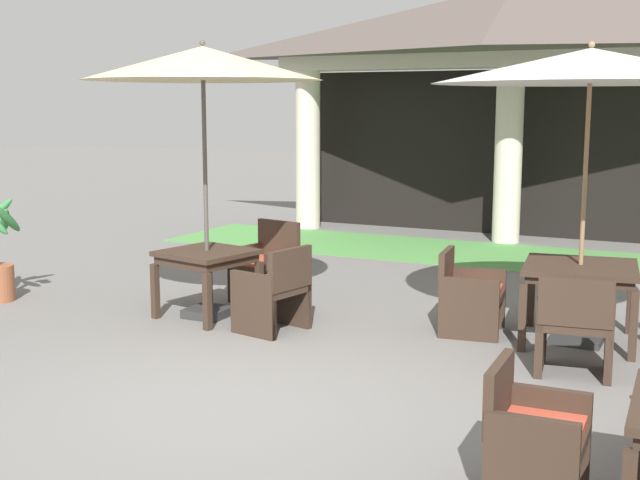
{
  "coord_description": "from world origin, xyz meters",
  "views": [
    {
      "loc": [
        3.36,
        -5.3,
        2.24
      ],
      "look_at": [
        -0.25,
        1.96,
        0.94
      ],
      "focal_mm": 47.42,
      "sensor_mm": 36.0,
      "label": 1
    }
  ],
  "objects_px": {
    "patio_chair_near_foreground_north": "(267,266)",
    "patio_chair_near_foreground_east": "(274,291)",
    "patio_chair_mid_right_west": "(533,438)",
    "patio_chair_mid_left_west": "(469,295)",
    "patio_umbrella_mid_left": "(591,68)",
    "patio_table_mid_left": "(580,274)",
    "patio_chair_mid_left_south": "(575,326)",
    "patio_umbrella_near_foreground": "(203,66)",
    "patio_table_near_foreground": "(207,260)"
  },
  "relations": [
    {
      "from": "patio_umbrella_mid_left",
      "to": "patio_chair_mid_left_south",
      "type": "relative_size",
      "value": 3.36
    },
    {
      "from": "patio_chair_near_foreground_north",
      "to": "patio_umbrella_mid_left",
      "type": "relative_size",
      "value": 0.32
    },
    {
      "from": "patio_umbrella_near_foreground",
      "to": "patio_chair_mid_right_west",
      "type": "relative_size",
      "value": 3.57
    },
    {
      "from": "patio_umbrella_near_foreground",
      "to": "patio_chair_mid_left_south",
      "type": "xyz_separation_m",
      "value": [
        3.84,
        -0.28,
        -2.21
      ]
    },
    {
      "from": "patio_table_mid_left",
      "to": "patio_chair_mid_left_south",
      "type": "distance_m",
      "value": 1.06
    },
    {
      "from": "patio_chair_near_foreground_north",
      "to": "patio_table_mid_left",
      "type": "relative_size",
      "value": 0.79
    },
    {
      "from": "patio_umbrella_near_foreground",
      "to": "patio_chair_near_foreground_north",
      "type": "relative_size",
      "value": 3.17
    },
    {
      "from": "patio_chair_near_foreground_east",
      "to": "patio_umbrella_mid_left",
      "type": "bearing_deg",
      "value": -59.84
    },
    {
      "from": "patio_chair_near_foreground_north",
      "to": "patio_chair_near_foreground_east",
      "type": "bearing_deg",
      "value": 134.8
    },
    {
      "from": "patio_umbrella_near_foreground",
      "to": "patio_table_mid_left",
      "type": "relative_size",
      "value": 2.5
    },
    {
      "from": "patio_chair_near_foreground_east",
      "to": "patio_chair_mid_left_west",
      "type": "bearing_deg",
      "value": -54.08
    },
    {
      "from": "patio_table_mid_left",
      "to": "patio_chair_mid_right_west",
      "type": "relative_size",
      "value": 1.43
    },
    {
      "from": "patio_table_mid_left",
      "to": "patio_umbrella_near_foreground",
      "type": "bearing_deg",
      "value": -168.58
    },
    {
      "from": "patio_chair_near_foreground_east",
      "to": "patio_chair_mid_right_west",
      "type": "xyz_separation_m",
      "value": [
        3.12,
        -2.55,
        -0.03
      ]
    },
    {
      "from": "patio_table_mid_left",
      "to": "patio_umbrella_mid_left",
      "type": "xyz_separation_m",
      "value": [
        0.0,
        0.0,
        1.91
      ]
    },
    {
      "from": "patio_chair_mid_left_west",
      "to": "patio_chair_mid_right_west",
      "type": "relative_size",
      "value": 1.02
    },
    {
      "from": "patio_umbrella_near_foreground",
      "to": "patio_chair_near_foreground_north",
      "type": "height_order",
      "value": "patio_umbrella_near_foreground"
    },
    {
      "from": "patio_chair_mid_left_west",
      "to": "patio_umbrella_mid_left",
      "type": "bearing_deg",
      "value": 90.0
    },
    {
      "from": "patio_umbrella_near_foreground",
      "to": "patio_chair_mid_left_south",
      "type": "relative_size",
      "value": 3.37
    },
    {
      "from": "patio_table_near_foreground",
      "to": "patio_umbrella_near_foreground",
      "type": "bearing_deg",
      "value": 180.0
    },
    {
      "from": "patio_chair_near_foreground_east",
      "to": "patio_chair_mid_right_west",
      "type": "relative_size",
      "value": 1.06
    },
    {
      "from": "patio_table_mid_left",
      "to": "patio_chair_mid_left_west",
      "type": "distance_m",
      "value": 1.07
    },
    {
      "from": "patio_umbrella_near_foreground",
      "to": "patio_chair_near_foreground_east",
      "type": "distance_m",
      "value": 2.41
    },
    {
      "from": "patio_chair_near_foreground_east",
      "to": "patio_table_near_foreground",
      "type": "bearing_deg",
      "value": 90.0
    },
    {
      "from": "patio_chair_near_foreground_north",
      "to": "patio_table_mid_left",
      "type": "xyz_separation_m",
      "value": [
        3.51,
        -0.18,
        0.25
      ]
    },
    {
      "from": "patio_table_near_foreground",
      "to": "patio_table_mid_left",
      "type": "height_order",
      "value": "patio_table_mid_left"
    },
    {
      "from": "patio_umbrella_mid_left",
      "to": "patio_chair_mid_left_west",
      "type": "xyz_separation_m",
      "value": [
        -1.03,
        -0.14,
        -2.19
      ]
    },
    {
      "from": "patio_umbrella_near_foreground",
      "to": "patio_chair_mid_left_west",
      "type": "distance_m",
      "value": 3.54
    },
    {
      "from": "patio_umbrella_near_foreground",
      "to": "patio_table_mid_left",
      "type": "bearing_deg",
      "value": 11.42
    },
    {
      "from": "patio_table_mid_left",
      "to": "patio_chair_mid_left_west",
      "type": "relative_size",
      "value": 1.4
    },
    {
      "from": "patio_chair_near_foreground_east",
      "to": "patio_table_mid_left",
      "type": "height_order",
      "value": "patio_chair_near_foreground_east"
    },
    {
      "from": "patio_chair_near_foreground_north",
      "to": "patio_chair_near_foreground_east",
      "type": "relative_size",
      "value": 1.06
    },
    {
      "from": "patio_umbrella_near_foreground",
      "to": "patio_chair_near_foreground_east",
      "type": "relative_size",
      "value": 3.35
    },
    {
      "from": "patio_chair_mid_left_south",
      "to": "patio_table_near_foreground",
      "type": "bearing_deg",
      "value": 168.02
    },
    {
      "from": "patio_chair_mid_left_south",
      "to": "patio_chair_mid_left_west",
      "type": "relative_size",
      "value": 1.04
    },
    {
      "from": "patio_table_mid_left",
      "to": "patio_chair_mid_right_west",
      "type": "xyz_separation_m",
      "value": [
        0.33,
        -3.49,
        -0.27
      ]
    },
    {
      "from": "patio_chair_near_foreground_east",
      "to": "patio_chair_mid_right_west",
      "type": "bearing_deg",
      "value": -117.76
    },
    {
      "from": "patio_chair_near_foreground_north",
      "to": "patio_chair_mid_left_west",
      "type": "height_order",
      "value": "patio_chair_near_foreground_north"
    },
    {
      "from": "patio_chair_near_foreground_north",
      "to": "patio_chair_near_foreground_east",
      "type": "height_order",
      "value": "patio_chair_near_foreground_north"
    },
    {
      "from": "patio_table_near_foreground",
      "to": "patio_umbrella_mid_left",
      "type": "height_order",
      "value": "patio_umbrella_mid_left"
    },
    {
      "from": "patio_chair_mid_right_west",
      "to": "patio_chair_mid_left_south",
      "type": "bearing_deg",
      "value": -177.92
    },
    {
      "from": "patio_table_near_foreground",
      "to": "patio_chair_mid_right_west",
      "type": "bearing_deg",
      "value": -34.2
    },
    {
      "from": "patio_chair_near_foreground_east",
      "to": "patio_chair_mid_right_west",
      "type": "distance_m",
      "value": 4.03
    },
    {
      "from": "patio_chair_mid_left_south",
      "to": "patio_chair_mid_left_west",
      "type": "distance_m",
      "value": 1.46
    },
    {
      "from": "patio_umbrella_near_foreground",
      "to": "patio_chair_near_foreground_north",
      "type": "distance_m",
      "value": 2.41
    },
    {
      "from": "patio_chair_near_foreground_north",
      "to": "patio_chair_mid_right_west",
      "type": "height_order",
      "value": "patio_chair_near_foreground_north"
    },
    {
      "from": "patio_table_near_foreground",
      "to": "patio_chair_mid_left_south",
      "type": "relative_size",
      "value": 1.17
    },
    {
      "from": "patio_table_mid_left",
      "to": "patio_chair_mid_left_west",
      "type": "height_order",
      "value": "patio_chair_mid_left_west"
    },
    {
      "from": "patio_table_mid_left",
      "to": "patio_chair_mid_right_west",
      "type": "bearing_deg",
      "value": -84.54
    },
    {
      "from": "patio_chair_mid_left_west",
      "to": "patio_chair_near_foreground_north",
      "type": "bearing_deg",
      "value": -105.19
    }
  ]
}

